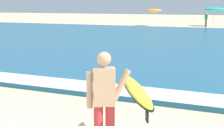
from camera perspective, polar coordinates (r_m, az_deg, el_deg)
sea at (r=22.37m, az=14.35°, el=3.19°), size 120.00×28.00×0.14m
surf_foam at (r=9.62m, az=-0.02°, el=-4.26°), size 120.00×1.20×0.01m
surfer_with_board at (r=5.49m, az=1.12°, el=-5.39°), size 1.53×2.45×1.73m
beach_umbrella_0 at (r=41.06m, az=6.94°, el=8.57°), size 1.72×1.73×1.97m
beach_umbrella_1 at (r=41.72m, az=16.43°, el=8.51°), size 2.27×2.28×2.18m
beachgoer_near_row_right at (r=39.51m, az=15.21°, el=6.93°), size 0.32×0.20×1.58m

